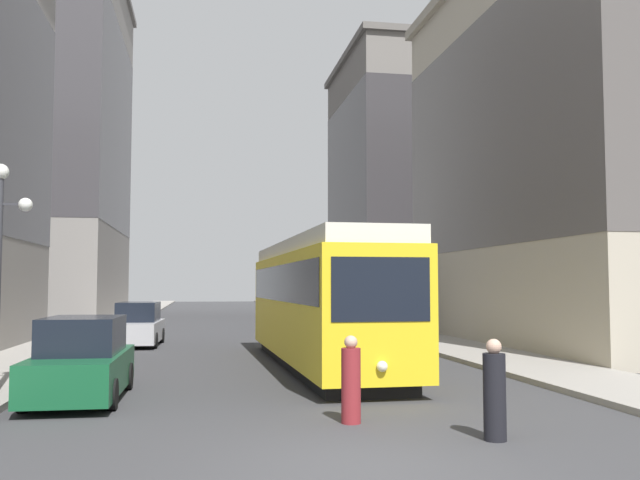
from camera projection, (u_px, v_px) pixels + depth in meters
ground_plane at (361, 467)px, 9.55m from camera, size 200.00×200.00×0.00m
sidewalk_left at (120, 321)px, 47.57m from camera, size 3.25×120.00×0.15m
sidewalk_right at (339, 319)px, 50.20m from camera, size 3.25×120.00×0.15m
streetcar at (320, 299)px, 21.41m from camera, size 2.96×13.75×3.89m
transit_bus at (332, 296)px, 38.75m from camera, size 2.92×11.82×3.45m
parked_car_left_near at (82, 361)px, 15.24m from camera, size 1.93×4.56×1.82m
parked_car_left_mid at (138, 325)px, 28.91m from camera, size 2.03×4.67×1.82m
pedestrian_crossing_near at (495, 393)px, 11.24m from camera, size 0.37×0.37×1.65m
pedestrian_crossing_far at (351, 382)px, 12.64m from camera, size 0.36×0.36×1.60m
building_left_corner at (47, 135)px, 58.24m from camera, size 12.34×22.01×29.58m
building_right_corner at (595, 145)px, 30.16m from camera, size 11.38×19.00×16.89m
building_right_midblock at (414, 183)px, 57.52m from camera, size 12.35×15.73×21.52m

